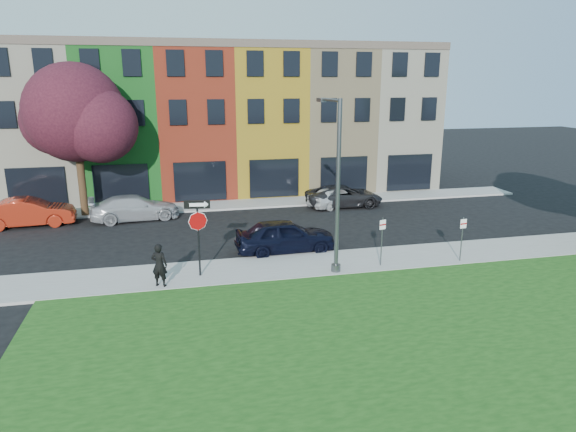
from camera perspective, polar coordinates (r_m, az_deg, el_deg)
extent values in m
plane|color=black|center=(20.57, 7.46, -8.21)|extent=(120.00, 120.00, 0.00)
cube|color=gray|center=(23.84, 9.52, -4.83)|extent=(40.00, 3.00, 0.12)
cube|color=gray|center=(33.86, -6.13, 1.25)|extent=(40.00, 2.40, 0.12)
cube|color=beige|center=(39.87, -25.10, 9.22)|extent=(5.00, 10.00, 10.00)
cube|color=#248629|center=(39.14, -17.84, 9.82)|extent=(5.00, 10.00, 10.00)
cube|color=#BE381F|center=(39.04, -10.41, 10.28)|extent=(5.00, 10.00, 10.00)
cube|color=yellow|center=(39.58, -3.04, 10.56)|extent=(5.00, 10.00, 10.00)
cube|color=tan|center=(40.73, 4.02, 10.67)|extent=(5.00, 10.00, 10.00)
cube|color=beige|center=(42.44, 10.62, 10.63)|extent=(5.00, 10.00, 10.00)
cube|color=black|center=(34.71, -5.60, 4.04)|extent=(30.00, 0.12, 2.60)
cylinder|color=black|center=(21.37, -9.90, -2.58)|extent=(0.08, 0.08, 3.14)
cylinder|color=white|center=(21.13, -10.00, -0.56)|extent=(0.79, 0.15, 0.80)
cylinder|color=#8F0708|center=(21.11, -9.99, -0.58)|extent=(0.75, 0.14, 0.76)
cube|color=black|center=(20.96, -10.08, 1.26)|extent=(1.04, 0.20, 0.34)
cube|color=white|center=(20.93, -10.08, 1.24)|extent=(0.66, 0.12, 0.14)
imported|color=black|center=(20.83, -14.10, -5.30)|extent=(0.93, 0.86, 1.76)
imported|color=black|center=(24.52, -0.33, -2.21)|extent=(2.17, 4.84, 1.61)
imported|color=maroon|center=(32.29, -26.84, 0.37)|extent=(2.46, 5.13, 1.60)
imported|color=#9FA0A4|center=(31.43, -16.65, 0.89)|extent=(3.49, 5.65, 1.47)
imported|color=black|center=(33.54, 6.23, 2.23)|extent=(2.80, 5.21, 1.38)
imported|color=silver|center=(33.39, 5.28, 2.15)|extent=(4.51, 5.09, 1.33)
cylinder|color=#4A4D50|center=(21.10, 5.56, 3.07)|extent=(0.18, 0.18, 7.21)
cylinder|color=#4A4D50|center=(22.08, 5.34, -5.74)|extent=(0.40, 0.40, 0.30)
cylinder|color=#4A4D50|center=(21.59, 4.77, 12.75)|extent=(0.26, 2.00, 0.12)
cube|color=#4A4D50|center=(22.62, 3.72, 12.74)|extent=(0.29, 0.57, 0.16)
cylinder|color=#4A4D50|center=(22.70, 10.36, -2.83)|extent=(0.05, 0.05, 2.17)
cube|color=white|center=(22.45, 10.48, -0.96)|extent=(0.31, 0.11, 0.42)
cube|color=#8F0708|center=(22.44, 10.50, -0.97)|extent=(0.31, 0.10, 0.06)
cylinder|color=#4A4D50|center=(24.21, 18.74, -2.46)|extent=(0.05, 0.05, 2.02)
cube|color=white|center=(23.99, 18.92, -0.82)|extent=(0.32, 0.06, 0.42)
cube|color=#8F0708|center=(23.97, 18.94, -0.83)|extent=(0.32, 0.05, 0.06)
cylinder|color=black|center=(32.88, -21.93, 3.59)|extent=(0.44, 0.44, 4.10)
sphere|color=black|center=(32.40, -22.63, 10.58)|extent=(5.65, 5.65, 5.65)
sphere|color=black|center=(31.41, -20.18, 9.41)|extent=(4.24, 4.24, 4.24)
sphere|color=black|center=(33.64, -24.42, 9.55)|extent=(3.96, 3.96, 3.96)
sphere|color=black|center=(32.87, -22.15, 12.41)|extent=(3.39, 3.39, 3.39)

